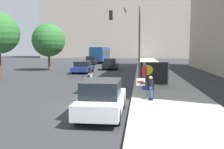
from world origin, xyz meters
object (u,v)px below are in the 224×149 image
Objects in this scene: car_on_road_nearest at (83,67)px; car_on_road_midblock at (111,64)px; street_tree_midblock at (49,40)px; jogger_on_sidewalk at (144,76)px; seated_protester at (150,86)px; city_bus_on_road at (101,54)px; car_on_road_distant at (92,60)px; motorcycle_on_road at (90,75)px; traffic_light_pole at (129,31)px; parked_car_curbside at (102,98)px; protest_banner at (154,73)px.

car_on_road_midblock is at bearing 62.25° from car_on_road_nearest.
jogger_on_sidewalk is at bearing -51.33° from street_tree_midblock.
street_tree_midblock is at bearing 119.37° from seated_protester.
city_bus_on_road is at bearing 97.94° from seated_protester.
car_on_road_nearest is 1.05× the size of car_on_road_distant.
seated_protester is 2.94m from jogger_on_sidewalk.
jogger_on_sidewalk is at bearing -48.66° from motorcycle_on_road.
motorcycle_on_road is 12.80m from street_tree_midblock.
traffic_light_pole is 29.01m from city_bus_on_road.
city_bus_on_road is at bearing -55.74° from jogger_on_sidewalk.
street_tree_midblock reaches higher than car_on_road_distant.
parked_car_curbside is at bearing -78.13° from car_on_road_distant.
seated_protester is 0.70× the size of jogger_on_sidewalk.
city_bus_on_road is (-8.64, 37.42, 0.97)m from seated_protester.
car_on_road_midblock is at bearing 107.76° from protest_banner.
car_on_road_distant is at bearing 74.32° from street_tree_midblock.
parked_car_curbside is 41.14m from city_bus_on_road.
car_on_road_midblock is at bearing 97.62° from seated_protester.
car_on_road_nearest is (-7.62, 10.52, -0.36)m from protest_banner.
car_on_road_distant reaches higher than car_on_road_nearest.
jogger_on_sidewalk is 0.41× the size of car_on_road_distant.
protest_banner reaches higher than car_on_road_distant.
car_on_road_midblock is 11.99m from motorcycle_on_road.
protest_banner is at bearing -91.34° from jogger_on_sidewalk.
jogger_on_sidewalk is 0.86× the size of protest_banner.
street_tree_midblock is at bearing 141.38° from traffic_light_pole.
protest_banner is at bearing -46.29° from street_tree_midblock.
car_on_road_nearest is at bearing 108.03° from motorcycle_on_road.
car_on_road_midblock is 0.95× the size of car_on_road_distant.
motorcycle_on_road is at bearing -91.81° from car_on_road_midblock.
jogger_on_sidewalk is 0.28× the size of traffic_light_pole.
traffic_light_pole is at bearing -69.82° from car_on_road_distant.
traffic_light_pole reaches higher than car_on_road_midblock.
city_bus_on_road is 5.36× the size of motorcycle_on_road.
street_tree_midblock reaches higher than city_bus_on_road.
city_bus_on_road reaches higher than motorcycle_on_road.
parked_car_curbside is 0.92× the size of car_on_road_nearest.
car_on_road_nearest is at bearing 134.35° from traffic_light_pole.
jogger_on_sidewalk reaches higher than motorcycle_on_road.
jogger_on_sidewalk is at bearing 73.10° from parked_car_curbside.
parked_car_curbside is 19.05m from car_on_road_nearest.
seated_protester is 31.21m from car_on_road_distant.
jogger_on_sidewalk reaches higher than car_on_road_midblock.
parked_car_curbside is 23.52m from car_on_road_midblock.
jogger_on_sidewalk is 14.08m from car_on_road_nearest.
traffic_light_pole reaches higher than street_tree_midblock.
car_on_road_nearest is at bearing -86.28° from city_bus_on_road.
motorcycle_on_road is (-4.92, 8.22, -0.29)m from seated_protester.
car_on_road_nearest is at bearing 110.29° from seated_protester.
car_on_road_distant is (-9.07, 29.86, -0.07)m from seated_protester.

